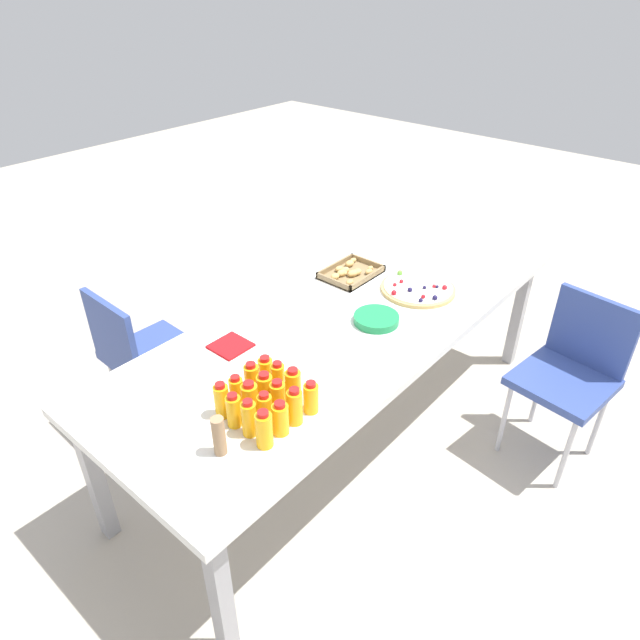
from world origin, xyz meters
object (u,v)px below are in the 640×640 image
at_px(juice_bottle_12, 222,400).
at_px(napkin_stack, 231,346).
at_px(juice_bottle_3, 311,398).
at_px(juice_bottle_9, 250,400).
at_px(juice_bottle_2, 295,407).
at_px(cardboard_tube, 219,436).
at_px(juice_bottle_0, 264,430).
at_px(chair_near_right, 572,367).
at_px(juice_bottle_4, 249,418).
at_px(juice_bottle_15, 266,372).
at_px(party_table, 348,326).
at_px(juice_bottle_7, 293,386).
at_px(juice_bottle_8, 234,411).
at_px(chair_far_left, 139,351).
at_px(juice_bottle_6, 278,398).
at_px(fruit_pizza, 418,288).
at_px(juice_bottle_14, 252,380).
at_px(snack_tray, 351,273).
at_px(juice_bottle_10, 265,390).
at_px(juice_bottle_1, 280,419).
at_px(plate_stack, 376,319).
at_px(juice_bottle_11, 278,379).
at_px(juice_bottle_5, 265,409).
at_px(juice_bottle_13, 236,392).

distance_m(juice_bottle_12, napkin_stack, 0.43).
xyz_separation_m(juice_bottle_3, juice_bottle_9, (-0.16, 0.15, 0.01)).
xyz_separation_m(juice_bottle_2, cardboard_tube, (-0.27, 0.09, 0.00)).
relative_size(juice_bottle_0, juice_bottle_12, 1.02).
distance_m(chair_near_right, juice_bottle_9, 1.57).
xyz_separation_m(juice_bottle_4, juice_bottle_15, (0.22, 0.14, -0.01)).
xyz_separation_m(party_table, juice_bottle_0, (-0.83, -0.29, 0.12)).
relative_size(juice_bottle_4, juice_bottle_7, 1.00).
relative_size(chair_near_right, juice_bottle_8, 6.08).
xyz_separation_m(chair_far_left, juice_bottle_6, (-0.04, -1.00, 0.29)).
bearing_deg(napkin_stack, juice_bottle_4, -124.40).
bearing_deg(party_table, chair_far_left, 128.86).
bearing_deg(juice_bottle_4, fruit_pizza, 4.67).
bearing_deg(juice_bottle_6, juice_bottle_14, 87.71).
height_order(juice_bottle_6, juice_bottle_14, juice_bottle_14).
bearing_deg(snack_tray, juice_bottle_12, -164.70).
xyz_separation_m(chair_near_right, juice_bottle_14, (-1.28, 0.79, 0.29)).
height_order(juice_bottle_2, juice_bottle_15, juice_bottle_2).
xyz_separation_m(juice_bottle_7, napkin_stack, (0.08, 0.44, -0.06)).
bearing_deg(juice_bottle_2, cardboard_tube, 161.94).
xyz_separation_m(juice_bottle_3, juice_bottle_7, (-0.00, 0.09, 0.01)).
distance_m(juice_bottle_10, juice_bottle_14, 0.07).
relative_size(juice_bottle_6, juice_bottle_7, 0.97).
xyz_separation_m(chair_far_left, snack_tray, (0.96, -0.55, 0.24)).
height_order(juice_bottle_1, snack_tray, juice_bottle_1).
bearing_deg(juice_bottle_6, chair_near_right, -26.82).
bearing_deg(juice_bottle_9, juice_bottle_4, -134.91).
distance_m(juice_bottle_1, juice_bottle_15, 0.26).
bearing_deg(juice_bottle_1, juice_bottle_14, 71.35).
xyz_separation_m(juice_bottle_0, juice_bottle_7, (0.23, 0.08, -0.00)).
bearing_deg(juice_bottle_14, fruit_pizza, -2.16).
bearing_deg(juice_bottle_2, juice_bottle_0, 179.70).
xyz_separation_m(juice_bottle_8, snack_tray, (1.15, 0.38, -0.05)).
bearing_deg(juice_bottle_3, cardboard_tube, 165.27).
relative_size(party_table, plate_stack, 11.95).
bearing_deg(juice_bottle_6, juice_bottle_12, 134.97).
distance_m(fruit_pizza, snack_tray, 0.37).
relative_size(juice_bottle_11, cardboard_tube, 0.97).
bearing_deg(juice_bottle_8, juice_bottle_3, -34.36).
distance_m(juice_bottle_4, snack_tray, 1.23).
xyz_separation_m(juice_bottle_5, juice_bottle_6, (0.07, 0.01, 0.00)).
bearing_deg(juice_bottle_2, juice_bottle_4, 151.52).
height_order(juice_bottle_1, juice_bottle_3, juice_bottle_1).
relative_size(juice_bottle_9, juice_bottle_11, 1.02).
xyz_separation_m(juice_bottle_7, juice_bottle_10, (-0.08, 0.07, -0.00)).
bearing_deg(fruit_pizza, juice_bottle_4, -175.33).
relative_size(juice_bottle_14, napkin_stack, 0.99).
distance_m(juice_bottle_13, plate_stack, 0.79).
bearing_deg(juice_bottle_0, juice_bottle_2, -0.30).
bearing_deg(juice_bottle_2, party_table, 23.32).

